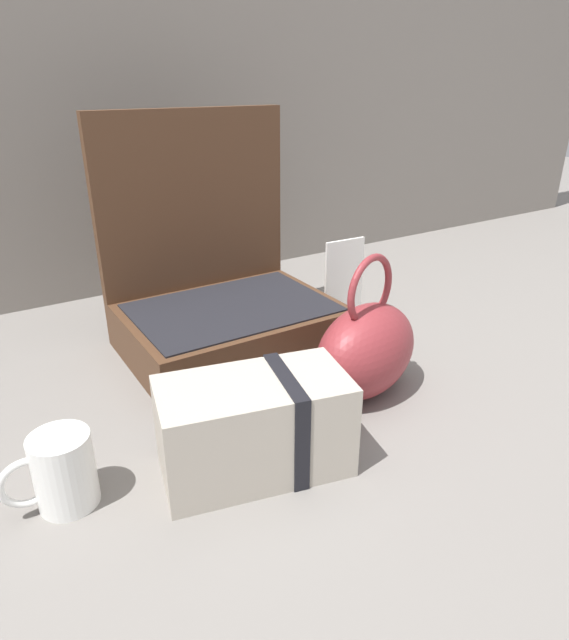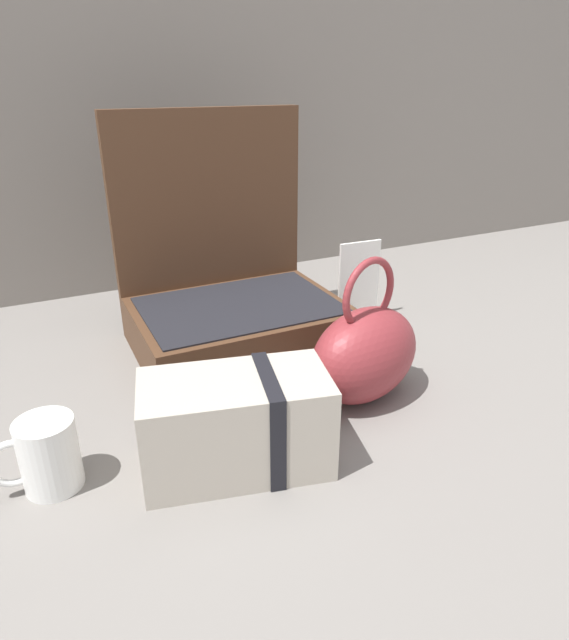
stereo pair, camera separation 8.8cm
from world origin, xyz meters
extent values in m
plane|color=slate|center=(0.00, 0.00, 0.00)|extent=(6.00, 6.00, 0.00)
cube|color=#4C301E|center=(-0.04, 0.13, 0.04)|extent=(0.38, 0.27, 0.09)
cube|color=black|center=(-0.04, 0.13, 0.09)|extent=(0.35, 0.24, 0.00)
cube|color=#4C301E|center=(-0.04, 0.27, 0.21)|extent=(0.38, 0.02, 0.42)
ellipsoid|color=maroon|center=(0.07, -0.11, 0.08)|extent=(0.23, 0.18, 0.15)
torus|color=maroon|center=(0.07, -0.11, 0.18)|extent=(0.11, 0.04, 0.11)
cube|color=#B2A899|center=(-0.17, -0.19, 0.06)|extent=(0.26, 0.17, 0.13)
cube|color=black|center=(-0.13, -0.19, 0.06)|extent=(0.05, 0.13, 0.13)
cylinder|color=white|center=(-0.39, -0.12, 0.05)|extent=(0.07, 0.07, 0.10)
torus|color=white|center=(-0.43, -0.12, 0.05)|extent=(0.07, 0.01, 0.07)
cube|color=white|center=(0.23, 0.15, 0.09)|extent=(0.09, 0.01, 0.17)
camera|label=1|loc=(-0.45, -0.70, 0.47)|focal=30.75mm
camera|label=2|loc=(-0.37, -0.74, 0.47)|focal=30.75mm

